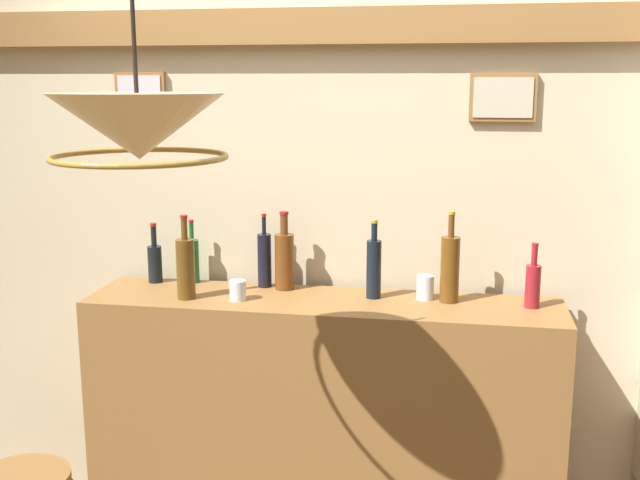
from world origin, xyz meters
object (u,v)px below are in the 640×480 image
object	(u,v)px
liquor_bottle_amaro	(374,267)
pendant_lamp	(138,129)
liquor_bottle_mezcal	(192,260)
liquor_bottle_gin	(284,259)
liquor_bottle_scotch	(155,262)
liquor_bottle_tequila	(533,284)
liquor_bottle_brandy	(450,268)
liquor_bottle_sherry	(264,259)
liquor_bottle_port	(186,267)
glass_tumbler_highball	(238,290)
glass_tumbler_rocks	(425,287)

from	to	relation	value
liquor_bottle_amaro	pendant_lamp	bearing A→B (deg)	-120.26
liquor_bottle_mezcal	liquor_bottle_gin	distance (m)	0.41
liquor_bottle_scotch	liquor_bottle_mezcal	xyz separation A→B (m)	(0.16, 0.02, 0.01)
pendant_lamp	liquor_bottle_scotch	bearing A→B (deg)	111.18
liquor_bottle_tequila	liquor_bottle_brandy	distance (m)	0.31
liquor_bottle_sherry	liquor_bottle_port	bearing A→B (deg)	-139.26
liquor_bottle_port	liquor_bottle_sherry	world-z (taller)	liquor_bottle_port
liquor_bottle_amaro	glass_tumbler_highball	xyz separation A→B (m)	(-0.52, -0.13, -0.09)
liquor_bottle_mezcal	liquor_bottle_sherry	bearing A→B (deg)	-2.67
pendant_lamp	liquor_bottle_mezcal	bearing A→B (deg)	102.74
liquor_bottle_scotch	liquor_bottle_gin	bearing A→B (deg)	-1.18
glass_tumbler_highball	liquor_bottle_brandy	bearing A→B (deg)	8.63
liquor_bottle_mezcal	pendant_lamp	xyz separation A→B (m)	(0.24, -1.04, 0.61)
liquor_bottle_brandy	liquor_bottle_sherry	bearing A→B (deg)	173.19
liquor_bottle_mezcal	glass_tumbler_rocks	distance (m)	0.99
liquor_bottle_brandy	liquor_bottle_scotch	bearing A→B (deg)	176.25
liquor_bottle_amaro	pendant_lamp	size ratio (longest dim) A/B	0.63
liquor_bottle_sherry	glass_tumbler_highball	world-z (taller)	liquor_bottle_sherry
liquor_bottle_port	liquor_bottle_scotch	xyz separation A→B (m)	(-0.22, 0.22, -0.04)
liquor_bottle_port	liquor_bottle_brandy	size ratio (longest dim) A/B	0.94
liquor_bottle_scotch	glass_tumbler_rocks	xyz separation A→B (m)	(1.14, -0.06, -0.04)
liquor_bottle_scotch	pendant_lamp	bearing A→B (deg)	-68.82
liquor_bottle_brandy	pendant_lamp	xyz separation A→B (m)	(-0.84, -0.94, 0.58)
glass_tumbler_rocks	pendant_lamp	bearing A→B (deg)	-128.14
liquor_bottle_brandy	liquor_bottle_sherry	size ratio (longest dim) A/B	1.16
liquor_bottle_mezcal	pendant_lamp	bearing A→B (deg)	-77.26
glass_tumbler_rocks	glass_tumbler_highball	world-z (taller)	glass_tumbler_rocks
liquor_bottle_amaro	liquor_bottle_tequila	world-z (taller)	liquor_bottle_amaro
glass_tumbler_rocks	liquor_bottle_sherry	bearing A→B (deg)	173.93
liquor_bottle_tequila	pendant_lamp	world-z (taller)	pendant_lamp
liquor_bottle_brandy	liquor_bottle_sherry	world-z (taller)	liquor_bottle_brandy
liquor_bottle_mezcal	glass_tumbler_highball	distance (m)	0.36
liquor_bottle_gin	glass_tumbler_rocks	distance (m)	0.58
liquor_bottle_scotch	glass_tumbler_highball	world-z (taller)	liquor_bottle_scotch
liquor_bottle_scotch	glass_tumbler_highball	size ratio (longest dim) A/B	3.24
liquor_bottle_mezcal	glass_tumbler_highball	bearing A→B (deg)	-40.86
liquor_bottle_port	glass_tumbler_highball	size ratio (longest dim) A/B	4.23
liquor_bottle_mezcal	glass_tumbler_highball	xyz separation A→B (m)	(0.26, -0.23, -0.06)
liquor_bottle_port	glass_tumbler_highball	distance (m)	0.22
liquor_bottle_gin	liquor_bottle_amaro	bearing A→B (deg)	-9.92
glass_tumbler_highball	pendant_lamp	xyz separation A→B (m)	(-0.03, -0.81, 0.67)
liquor_bottle_scotch	liquor_bottle_mezcal	size ratio (longest dim) A/B	0.95
liquor_bottle_scotch	liquor_bottle_brandy	bearing A→B (deg)	-3.75
liquor_bottle_amaro	glass_tumbler_highball	size ratio (longest dim) A/B	3.98
liquor_bottle_amaro	liquor_bottle_brandy	world-z (taller)	liquor_bottle_brandy
liquor_bottle_tequila	liquor_bottle_scotch	bearing A→B (deg)	176.19
liquor_bottle_tequila	liquor_bottle_sherry	bearing A→B (deg)	173.98
liquor_bottle_gin	liquor_bottle_sherry	distance (m)	0.09
liquor_bottle_amaro	liquor_bottle_tequila	size ratio (longest dim) A/B	1.26
liquor_bottle_amaro	liquor_bottle_port	distance (m)	0.74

